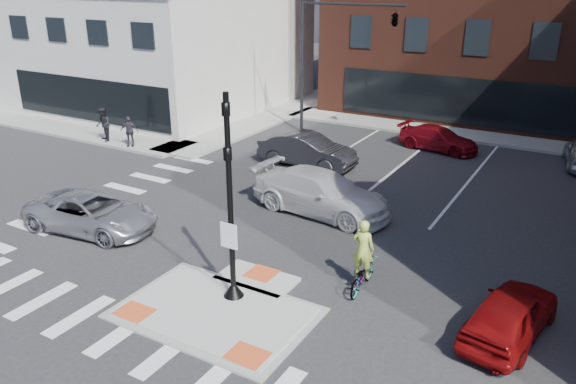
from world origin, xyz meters
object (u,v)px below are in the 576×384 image
Objects in this scene: pedestrian_a at (103,125)px; white_pickup at (321,193)px; silver_suv at (92,213)px; red_sedan at (511,314)px; bg_car_red at (438,139)px; pedestrian_b at (129,131)px; cyclist at (362,267)px; bg_car_dark at (307,150)px.

white_pickup is at bearing 21.36° from pedestrian_a.
red_sedan is (14.57, 0.89, -0.02)m from silver_suv.
pedestrian_b is (-14.51, -8.26, 0.35)m from bg_car_red.
pedestrian_a is at bearing 126.83° from bg_car_red.
silver_suv is at bearing 3.03° from cyclist.
silver_suv is 1.27× the size of red_sedan.
pedestrian_b is at bearing -10.05° from red_sedan.
bg_car_dark is 9.96m from pedestrian_b.
pedestrian_b is (-6.42, 8.33, 0.28)m from silver_suv.
bg_car_red is at bearing -85.10° from cyclist.
bg_car_red is 2.62× the size of pedestrian_b.
cyclist is 1.20× the size of pedestrian_a.
silver_suv is at bearing 162.51° from bg_car_dark.
white_pickup is 10.94m from bg_car_red.
red_sedan is at bearing -131.26° from bg_car_dark.
red_sedan is at bearing -147.40° from bg_car_red.
bg_car_red is at bearing -39.63° from bg_car_dark.
red_sedan is 4.27m from cyclist.
red_sedan is 2.08× the size of pedestrian_a.
cyclist is 18.20m from pedestrian_b.
white_pickup is 1.18× the size of bg_car_dark.
silver_suv is at bearing 164.18° from bg_car_red.
white_pickup is at bearing -21.82° from red_sedan.
pedestrian_a is 1.15× the size of pedestrian_b.
pedestrian_b is at bearing 29.92° from silver_suv.
pedestrian_a is at bearing 37.49° from silver_suv.
cyclist is at bearing -91.47° from silver_suv.
cyclist reaches higher than pedestrian_b.
bg_car_dark is 7.66m from bg_car_red.
silver_suv is at bearing 136.64° from white_pickup.
silver_suv is at bearing -13.70° from pedestrian_a.
bg_car_dark is 2.94× the size of pedestrian_b.
cyclist is at bearing -135.70° from white_pickup.
white_pickup is 3.04× the size of pedestrian_a.
silver_suv reaches higher than red_sedan.
pedestrian_b reaches higher than silver_suv.
pedestrian_a is (-14.93, 2.57, 0.26)m from white_pickup.
cyclist reaches higher than pedestrian_a.
bg_car_dark is at bearing -17.27° from pedestrian_b.
pedestrian_b reaches higher than white_pickup.
silver_suv is 18.46m from bg_car_red.
pedestrian_b is at bearing 31.11° from pedestrian_a.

